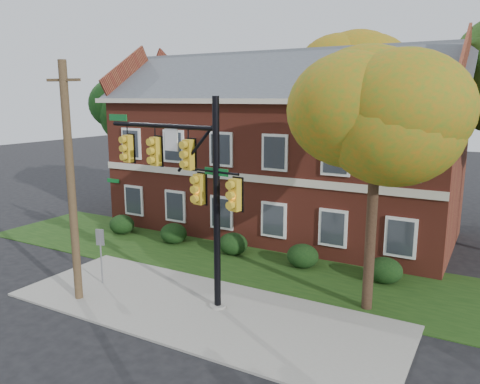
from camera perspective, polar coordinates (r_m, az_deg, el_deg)
The scene contains 15 objects.
ground at distance 16.11m, azimuth -6.93°, elevation -15.51°, with size 120.00×120.00×0.00m, color black.
sidewalk at distance 16.82m, azimuth -4.86°, elevation -14.10°, with size 14.00×5.00×0.08m, color gray.
grass_strip at distance 20.81m, azimuth 3.00°, elevation -8.99°, with size 30.00×6.00×0.04m, color #193811.
apartment_building at distance 25.85m, azimuth 5.05°, elevation 6.30°, with size 18.80×8.80×9.74m.
hedge_far_left at distance 26.22m, azimuth -14.20°, elevation -3.85°, with size 1.40×1.26×1.05m, color black.
hedge_left at distance 24.01m, azimuth -8.10°, elevation -5.02°, with size 1.40×1.26×1.05m, color black.
hedge_center at distance 22.13m, azimuth -0.84°, elevation -6.34°, with size 1.40×1.26×1.05m, color black.
hedge_right at distance 20.67m, azimuth 7.64°, elevation -7.74°, with size 1.40×1.26×1.05m, color black.
hedge_far_right at distance 19.74m, azimuth 17.23°, elevation -9.11°, with size 1.40×1.26×1.05m, color black.
tree_near_right at distance 15.74m, azimuth 17.10°, elevation 8.72°, with size 4.50×4.25×8.58m.
tree_left_rear at distance 30.23m, azimuth -13.13°, elevation 10.00°, with size 5.40×5.10×8.88m.
tree_far_rear at distance 32.68m, azimuth 13.27°, elevation 13.88°, with size 6.84×6.46×11.52m.
traffic_signal at distance 16.40m, azimuth -6.38°, elevation 1.80°, with size 6.52×1.17×7.34m.
utility_pole at distance 17.35m, azimuth -19.91°, elevation 0.93°, with size 1.32×0.33×8.52m.
sign_post at distance 19.12m, azimuth -16.64°, elevation -6.50°, with size 0.33×0.14×2.28m.
Camera 1 is at (8.64, -11.49, 7.28)m, focal length 35.00 mm.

